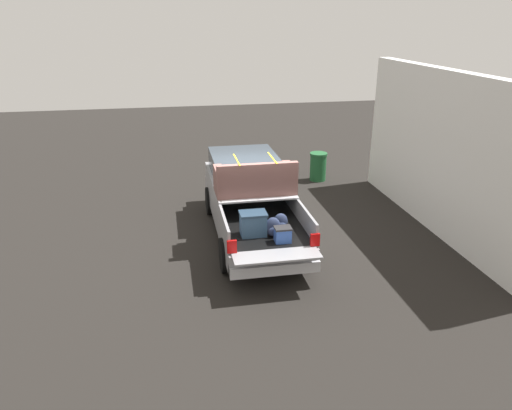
# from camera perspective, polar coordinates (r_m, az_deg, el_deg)

# --- Properties ---
(ground_plane) EXTENTS (40.00, 40.00, 0.00)m
(ground_plane) POSITION_cam_1_polar(r_m,az_deg,el_deg) (12.76, -0.50, -3.63)
(ground_plane) COLOR black
(pickup_truck) EXTENTS (6.05, 2.06, 2.23)m
(pickup_truck) POSITION_cam_1_polar(r_m,az_deg,el_deg) (12.71, -0.80, 0.99)
(pickup_truck) COLOR gray
(pickup_truck) RESTS_ON ground_plane
(building_facade) EXTENTS (8.00, 0.36, 4.18)m
(building_facade) POSITION_cam_1_polar(r_m,az_deg,el_deg) (13.50, 21.12, 5.76)
(building_facade) COLOR white
(building_facade) RESTS_ON ground_plane
(trash_can) EXTENTS (0.60, 0.60, 0.98)m
(trash_can) POSITION_cam_1_polar(r_m,az_deg,el_deg) (17.07, 7.33, 4.54)
(trash_can) COLOR #1E592D
(trash_can) RESTS_ON ground_plane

